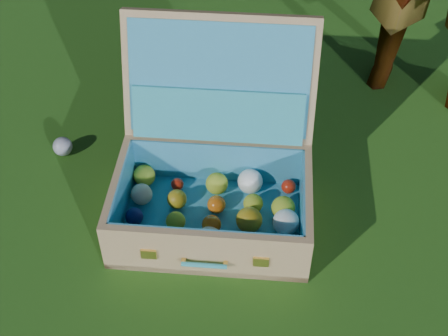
% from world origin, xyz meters
% --- Properties ---
extents(ground, '(60.00, 60.00, 0.00)m').
position_xyz_m(ground, '(0.00, 0.00, 0.00)').
color(ground, '#215114').
rests_on(ground, ground).
extents(stray_ball, '(0.07, 0.07, 0.07)m').
position_xyz_m(stray_ball, '(-0.74, 0.07, 0.03)').
color(stray_ball, teal).
rests_on(stray_ball, ground).
extents(suitcase, '(0.79, 0.77, 0.57)m').
position_xyz_m(suitcase, '(-0.14, 0.12, 0.16)').
color(suitcase, tan).
rests_on(suitcase, ground).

